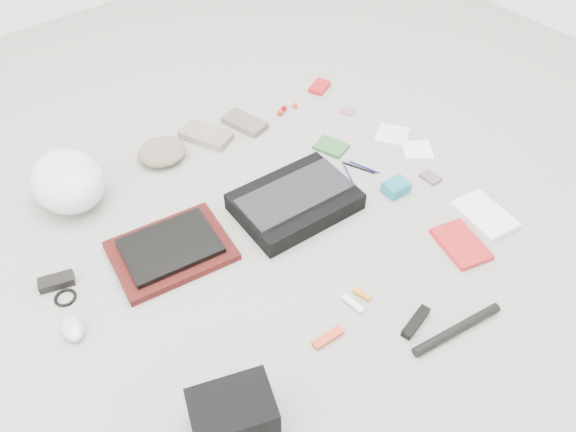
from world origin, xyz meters
TOP-DOWN VIEW (x-y plane):
  - ground_plane at (0.00, 0.00)m, footprint 4.00×4.00m
  - messenger_bag at (0.07, 0.05)m, footprint 0.44×0.32m
  - bag_flap at (0.07, 0.05)m, footprint 0.41×0.21m
  - laptop_sleeve at (-0.39, 0.15)m, footprint 0.42×0.34m
  - laptop at (-0.39, 0.15)m, footprint 0.34×0.27m
  - bike_helmet at (-0.53, 0.60)m, footprint 0.27×0.33m
  - beanie at (-0.16, 0.60)m, footprint 0.23×0.22m
  - mitten_left at (0.05, 0.60)m, footprint 0.18×0.24m
  - mitten_right at (0.22, 0.57)m, footprint 0.14×0.20m
  - power_brick at (-0.74, 0.26)m, footprint 0.12×0.08m
  - cable_coil at (-0.74, 0.19)m, footprint 0.09×0.09m
  - mouse at (-0.77, 0.06)m, footprint 0.08×0.11m
  - camera_bag at (-0.56, -0.48)m, footprint 0.25×0.21m
  - multitool at (-0.20, -0.43)m, footprint 0.10×0.03m
  - toiletry_tube_white at (-0.05, -0.39)m, footprint 0.03×0.08m
  - toiletry_tube_orange at (-0.01, -0.38)m, footprint 0.03×0.07m
  - u_lock at (0.05, -0.56)m, footprint 0.13×0.06m
  - bike_pump at (0.12, -0.66)m, footprint 0.32×0.08m
  - book_red at (0.40, -0.44)m, footprint 0.18×0.22m
  - book_white at (0.58, -0.41)m, footprint 0.17×0.23m
  - notepad at (0.41, 0.23)m, footprint 0.13×0.15m
  - pen_blue at (0.35, 0.07)m, footprint 0.06×0.12m
  - pen_black at (0.41, 0.07)m, footprint 0.06×0.13m
  - pen_navy at (0.43, 0.05)m, footprint 0.05×0.13m
  - accordion_wallet at (0.42, -0.12)m, footprint 0.09×0.08m
  - card_deck at (0.58, -0.15)m, footprint 0.05×0.08m
  - napkin_top at (0.67, 0.13)m, footprint 0.18×0.18m
  - napkin_bottom at (0.67, -0.00)m, footprint 0.16×0.16m
  - lollipop_a at (0.39, 0.54)m, footprint 0.03×0.03m
  - lollipop_b at (0.42, 0.55)m, footprint 0.03×0.03m
  - lollipop_c at (0.47, 0.54)m, footprint 0.03×0.03m
  - altoids_tin at (0.65, 0.58)m, footprint 0.12×0.10m
  - stamp_sheet at (0.63, 0.37)m, footprint 0.08×0.08m

SIDE VIEW (x-z plane):
  - ground_plane at x=0.00m, z-range 0.00..0.00m
  - stamp_sheet at x=0.63m, z-range 0.00..0.00m
  - napkin_bottom at x=0.67m, z-range 0.00..0.01m
  - pen_blue at x=0.35m, z-range 0.00..0.01m
  - napkin_top at x=0.67m, z-range 0.00..0.01m
  - pen_navy at x=0.43m, z-range 0.00..0.01m
  - pen_black at x=0.41m, z-range 0.00..0.01m
  - cable_coil at x=-0.74m, z-range 0.00..0.01m
  - card_deck at x=0.58m, z-range 0.00..0.01m
  - notepad at x=0.41m, z-range 0.00..0.01m
  - multitool at x=-0.20m, z-range 0.00..0.02m
  - toiletry_tube_orange at x=-0.01m, z-range 0.00..0.02m
  - book_red at x=0.40m, z-range 0.00..0.02m
  - altoids_tin at x=0.65m, z-range 0.00..0.02m
  - book_white at x=0.58m, z-range 0.00..0.02m
  - toiletry_tube_white at x=-0.05m, z-range 0.00..0.02m
  - lollipop_c at x=0.47m, z-range 0.00..0.02m
  - u_lock at x=0.05m, z-range 0.00..0.02m
  - lollipop_b at x=0.42m, z-range 0.00..0.03m
  - laptop_sleeve at x=-0.39m, z-range 0.00..0.03m
  - mitten_right at x=0.22m, z-range 0.00..0.03m
  - lollipop_a at x=0.39m, z-range 0.00..0.03m
  - bike_pump at x=0.12m, z-range 0.00..0.03m
  - power_brick at x=-0.74m, z-range 0.00..0.03m
  - mitten_left at x=0.05m, z-range 0.00..0.03m
  - mouse at x=-0.77m, z-range 0.00..0.04m
  - accordion_wallet at x=0.42m, z-range 0.00..0.04m
  - beanie at x=-0.16m, z-range 0.00..0.07m
  - messenger_bag at x=0.07m, z-range 0.00..0.07m
  - laptop at x=-0.39m, z-range 0.03..0.05m
  - camera_bag at x=-0.56m, z-range 0.00..0.14m
  - bag_flap at x=0.07m, z-range 0.07..0.08m
  - bike_helmet at x=-0.53m, z-range 0.00..0.19m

